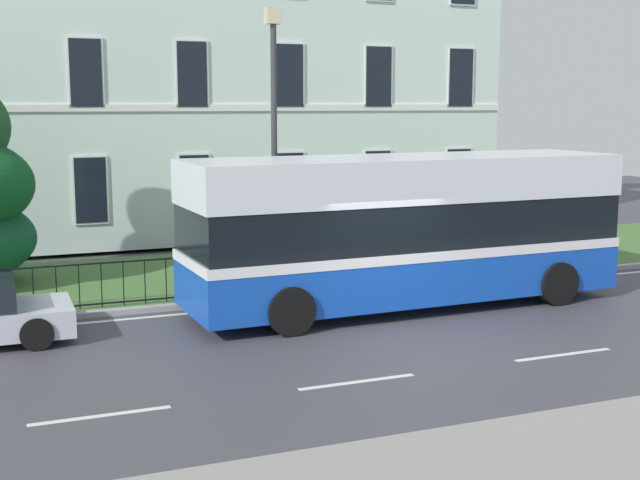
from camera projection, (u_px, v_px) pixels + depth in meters
ground_plane at (385, 326)px, 17.18m from camera, size 60.00×56.00×0.18m
georgian_townhouse at (203, 44)px, 29.68m from camera, size 18.56×9.29×12.53m
iron_verge_railing at (331, 266)px, 20.02m from camera, size 16.04×0.04×0.97m
single_decker_bus at (406, 229)px, 18.49m from camera, size 9.70×2.95×3.27m
street_lamp_post at (274, 128)px, 19.91m from camera, size 0.36×0.24×6.42m
litter_bin at (559, 245)px, 22.84m from camera, size 0.45×0.45×1.08m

